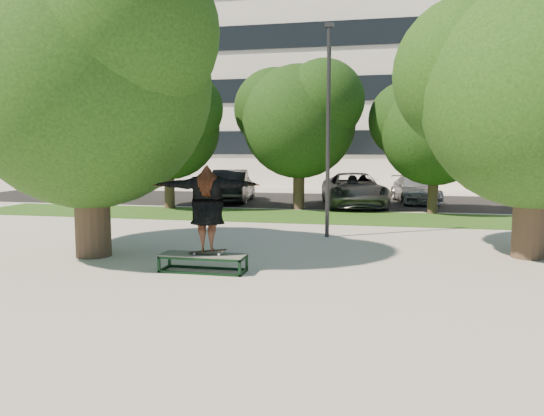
% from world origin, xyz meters
% --- Properties ---
extents(ground, '(120.00, 120.00, 0.00)m').
position_xyz_m(ground, '(0.00, 0.00, 0.00)').
color(ground, '#AAA29C').
rests_on(ground, ground).
extents(grass_strip, '(30.00, 4.00, 0.02)m').
position_xyz_m(grass_strip, '(1.00, 9.50, 0.01)').
color(grass_strip, '#214D16').
rests_on(grass_strip, ground).
extents(asphalt_strip, '(40.00, 8.00, 0.01)m').
position_xyz_m(asphalt_strip, '(0.00, 16.00, 0.01)').
color(asphalt_strip, black).
rests_on(asphalt_strip, ground).
extents(tree_left, '(6.96, 5.95, 7.12)m').
position_xyz_m(tree_left, '(-4.29, 1.09, 4.42)').
color(tree_left, '#38281E').
rests_on(tree_left, ground).
extents(tree_right, '(6.24, 5.33, 6.51)m').
position_xyz_m(tree_right, '(5.92, 3.08, 4.09)').
color(tree_right, '#38281E').
rests_on(tree_right, ground).
extents(bg_tree_left, '(5.28, 4.51, 5.77)m').
position_xyz_m(bg_tree_left, '(-6.57, 11.07, 3.73)').
color(bg_tree_left, '#38281E').
rests_on(bg_tree_left, ground).
extents(bg_tree_mid, '(5.76, 4.92, 6.24)m').
position_xyz_m(bg_tree_mid, '(-1.08, 12.08, 4.02)').
color(bg_tree_mid, '#38281E').
rests_on(bg_tree_mid, ground).
extents(bg_tree_right, '(5.04, 4.31, 5.43)m').
position_xyz_m(bg_tree_right, '(4.43, 11.57, 3.49)').
color(bg_tree_right, '#38281E').
rests_on(bg_tree_right, ground).
extents(lamppost, '(0.25, 0.15, 6.11)m').
position_xyz_m(lamppost, '(1.00, 5.00, 3.15)').
color(lamppost, '#2D2D30').
rests_on(lamppost, ground).
extents(office_building, '(30.00, 14.12, 16.00)m').
position_xyz_m(office_building, '(-2.00, 31.98, 8.00)').
color(office_building, silver).
rests_on(office_building, ground).
extents(grind_box, '(1.80, 0.60, 0.38)m').
position_xyz_m(grind_box, '(-1.06, -0.01, 0.19)').
color(grind_box, black).
rests_on(grind_box, ground).
extents(skater_rig, '(2.27, 1.01, 1.87)m').
position_xyz_m(skater_rig, '(-0.95, -0.01, 1.35)').
color(skater_rig, white).
rests_on(skater_rig, grind_box).
extents(bystander, '(0.75, 0.54, 1.90)m').
position_xyz_m(bystander, '(-5.05, 2.39, 0.95)').
color(bystander, '#195E5F').
rests_on(bystander, ground).
extents(car_silver_a, '(1.90, 4.00, 1.32)m').
position_xyz_m(car_silver_a, '(-4.63, 14.81, 0.66)').
color(car_silver_a, silver).
rests_on(car_silver_a, asphalt_strip).
extents(car_dark, '(2.53, 4.95, 1.56)m').
position_xyz_m(car_dark, '(-4.81, 14.37, 0.78)').
color(car_dark, black).
rests_on(car_dark, asphalt_strip).
extents(car_grey, '(3.53, 5.83, 1.51)m').
position_xyz_m(car_grey, '(1.25, 13.50, 0.76)').
color(car_grey, '#5B5B60').
rests_on(car_grey, asphalt_strip).
extents(car_silver_b, '(2.53, 4.65, 1.28)m').
position_xyz_m(car_silver_b, '(4.04, 15.90, 0.64)').
color(car_silver_b, '#A0A0A5').
rests_on(car_silver_b, asphalt_strip).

